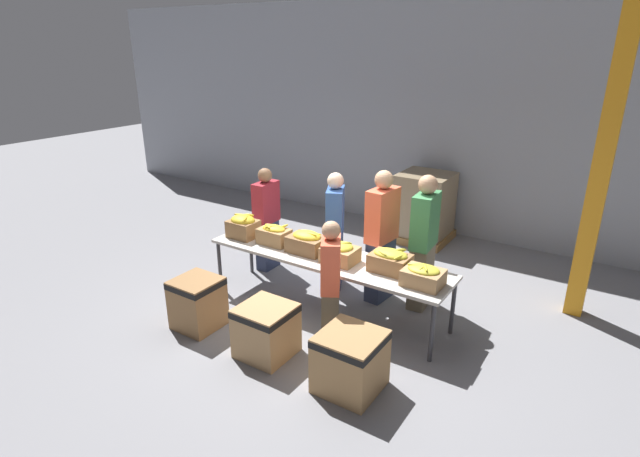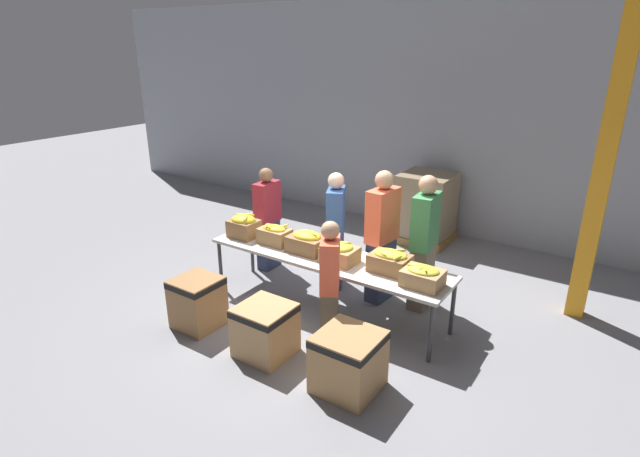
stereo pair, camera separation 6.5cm
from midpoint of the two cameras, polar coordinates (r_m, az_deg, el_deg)
The scene contains 19 objects.
ground_plane at distance 6.59m, azimuth 0.44°, elevation -9.18°, with size 30.00×30.00×0.00m, color gray.
wall_back at distance 9.06m, azimuth 13.24°, elevation 11.99°, with size 16.00×0.08×4.00m.
sorting_table at distance 6.27m, azimuth 0.46°, elevation -3.56°, with size 3.22×0.78×0.75m.
banana_box_0 at distance 6.89m, azimuth -9.05°, elevation 0.31°, with size 0.40×0.32×0.32m.
banana_box_1 at distance 6.61m, azimuth -5.56°, elevation -0.70°, with size 0.42×0.31×0.28m.
banana_box_2 at distance 6.33m, azimuth -1.82°, elevation -1.53°, with size 0.47×0.34×0.29m.
banana_box_3 at distance 6.05m, azimuth 1.98°, elevation -2.74°, with size 0.41×0.34×0.27m.
banana_box_4 at distance 5.86m, azimuth 7.71°, elevation -3.63°, with size 0.46×0.33×0.28m.
banana_box_5 at distance 5.60m, azimuth 11.38°, elevation -5.28°, with size 0.43×0.34×0.25m.
volunteer_0 at distance 6.53m, azimuth 6.74°, elevation -1.03°, with size 0.28×0.50×1.78m.
volunteer_1 at distance 5.53m, azimuth 0.89°, elevation -6.59°, with size 0.38×0.45×1.51m.
volunteer_2 at distance 7.49m, azimuth -6.36°, elevation 1.00°, with size 0.22×0.43×1.56m.
volunteer_3 at distance 6.43m, azimuth 11.45°, elevation -1.68°, with size 0.27×0.49×1.77m.
volunteer_4 at distance 6.87m, azimuth 1.44°, elevation -0.33°, with size 0.40×0.49×1.65m.
donation_bin_0 at distance 6.26m, azimuth -14.12°, elevation -8.06°, with size 0.52×0.52×0.62m.
donation_bin_1 at distance 5.61m, azimuth -6.52°, elevation -11.30°, with size 0.57×0.57×0.59m.
donation_bin_2 at distance 5.09m, azimuth 3.10°, elevation -14.71°, with size 0.60×0.60×0.61m.
support_pillar at distance 6.63m, azimuth 29.41°, elevation 6.90°, with size 0.21×0.21×4.00m.
pallet_stack_0 at distance 8.78m, azimuth 11.58°, elevation 2.32°, with size 0.93×0.93×1.19m.
Camera 1 is at (3.07, -4.83, 3.27)m, focal length 28.00 mm.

